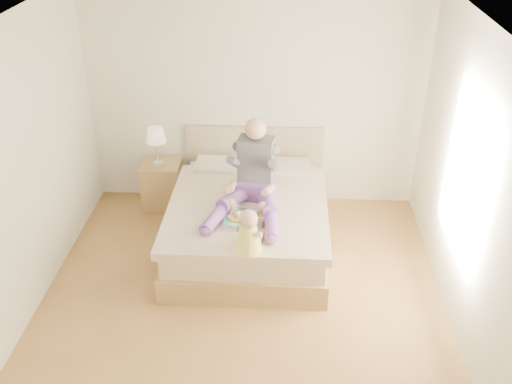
# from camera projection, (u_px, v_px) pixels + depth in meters

# --- Properties ---
(room) EXTENTS (4.02, 4.22, 2.71)m
(room) POSITION_uv_depth(u_px,v_px,m) (249.00, 170.00, 4.87)
(room) COLOR brown
(room) RESTS_ON ground
(bed) EXTENTS (1.70, 2.18, 1.00)m
(bed) POSITION_uv_depth(u_px,v_px,m) (249.00, 218.00, 6.41)
(bed) COLOR olive
(bed) RESTS_ON ground
(nightstand) EXTENTS (0.49, 0.44, 0.58)m
(nightstand) POSITION_uv_depth(u_px,v_px,m) (162.00, 184.00, 7.12)
(nightstand) COLOR olive
(nightstand) RESTS_ON ground
(lamp) EXTENTS (0.24, 0.24, 0.49)m
(lamp) POSITION_uv_depth(u_px,v_px,m) (156.00, 137.00, 6.76)
(lamp) COLOR silver
(lamp) RESTS_ON nightstand
(adult) EXTENTS (0.78, 1.16, 0.93)m
(adult) POSITION_uv_depth(u_px,v_px,m) (253.00, 180.00, 6.01)
(adult) COLOR #67388E
(adult) RESTS_ON bed
(tray) EXTENTS (0.53, 0.42, 0.15)m
(tray) POSITION_uv_depth(u_px,v_px,m) (248.00, 218.00, 5.81)
(tray) COLOR silver
(tray) RESTS_ON bed
(baby) EXTENTS (0.31, 0.39, 0.44)m
(baby) POSITION_uv_depth(u_px,v_px,m) (249.00, 234.00, 5.31)
(baby) COLOR #FFF150
(baby) RESTS_ON bed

